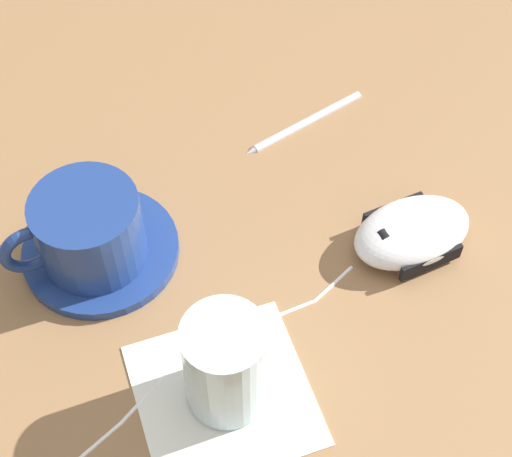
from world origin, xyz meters
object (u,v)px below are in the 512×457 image
coffee_cup (87,230)px  pen (305,121)px  saucer (101,250)px  computer_mouse (412,232)px  drinking_glass (225,365)px

coffee_cup → pen: bearing=106.7°
saucer → coffee_cup: (0.00, -0.01, 0.04)m
coffee_cup → pen: size_ratio=0.85×
pen → coffee_cup: bearing=-73.3°
computer_mouse → pen: bearing=-174.1°
saucer → pen: size_ratio=0.96×
saucer → coffee_cup: size_ratio=1.13×
coffee_cup → drinking_glass: (0.16, 0.05, 0.00)m
coffee_cup → pen: 0.25m
coffee_cup → computer_mouse: size_ratio=1.10×
coffee_cup → computer_mouse: coffee_cup is taller
saucer → pen: saucer is taller
coffee_cup → pen: coffee_cup is taller
coffee_cup → drinking_glass: drinking_glass is taller
computer_mouse → saucer: bearing=-112.4°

